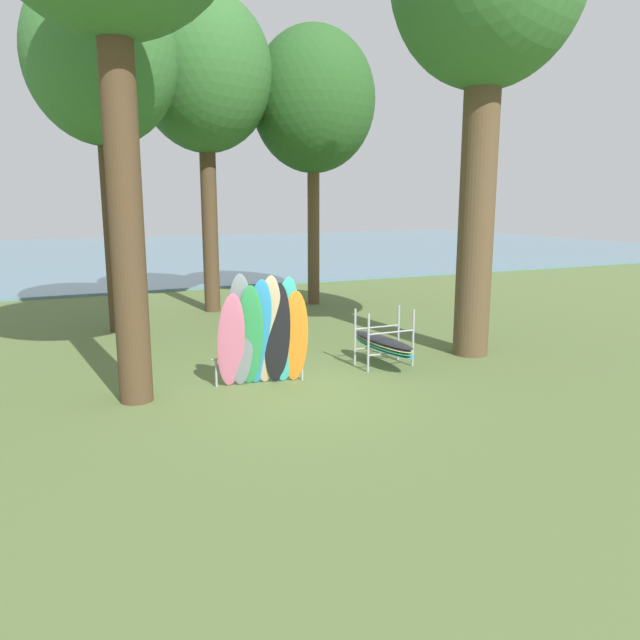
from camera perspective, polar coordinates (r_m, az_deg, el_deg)
ground_plane at (r=11.77m, az=-3.06°, el=-6.44°), size 80.00×80.00×0.00m
lake_water at (r=42.49m, az=-18.96°, el=5.83°), size 80.00×36.00×0.10m
tree_mid_behind at (r=21.25m, az=-0.63°, el=19.75°), size 4.07×4.07×9.12m
tree_far_left_back at (r=17.69m, az=-19.77°, el=21.91°), size 3.83×3.83×9.33m
tree_far_right_back at (r=20.19m, az=-10.73°, el=21.56°), size 4.11×4.11×9.71m
leaning_board_pile at (r=11.66m, az=-5.34°, el=-1.35°), size 1.86×0.77×2.26m
board_storage_rack at (r=13.30m, az=5.91°, el=-2.20°), size 1.15×2.13×1.25m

